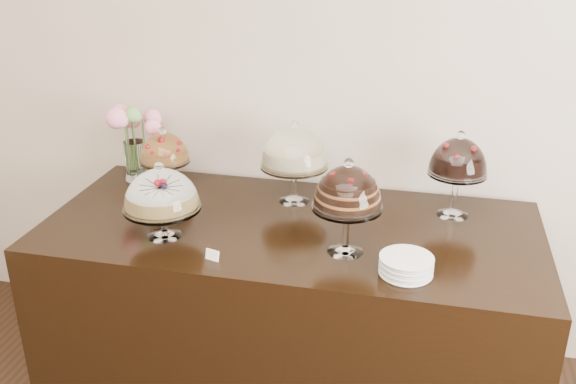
% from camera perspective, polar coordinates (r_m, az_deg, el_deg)
% --- Properties ---
extents(wall_back, '(5.00, 0.04, 3.00)m').
position_cam_1_polar(wall_back, '(3.14, 6.92, 10.95)').
color(wall_back, '#C1B19B').
rests_on(wall_back, ground).
extents(display_counter, '(2.20, 1.00, 0.90)m').
position_cam_1_polar(display_counter, '(3.09, 0.21, -10.42)').
color(display_counter, black).
rests_on(display_counter, ground).
extents(cake_stand_sugar_sponge, '(0.33, 0.33, 0.34)m').
position_cam_1_polar(cake_stand_sugar_sponge, '(2.73, -11.21, -0.09)').
color(cake_stand_sugar_sponge, white).
rests_on(cake_stand_sugar_sponge, display_counter).
extents(cake_stand_choco_layer, '(0.28, 0.28, 0.41)m').
position_cam_1_polar(cake_stand_choco_layer, '(2.54, 5.33, 0.06)').
color(cake_stand_choco_layer, white).
rests_on(cake_stand_choco_layer, display_counter).
extents(cake_stand_cheesecake, '(0.32, 0.32, 0.40)m').
position_cam_1_polar(cake_stand_cheesecake, '(3.00, 0.57, 3.69)').
color(cake_stand_cheesecake, white).
rests_on(cake_stand_cheesecake, display_counter).
extents(cake_stand_dark_choco, '(0.27, 0.27, 0.40)m').
position_cam_1_polar(cake_stand_dark_choco, '(2.95, 14.90, 2.72)').
color(cake_stand_dark_choco, white).
rests_on(cake_stand_dark_choco, display_counter).
extents(cake_stand_fruit_tart, '(0.25, 0.25, 0.32)m').
position_cam_1_polar(cake_stand_fruit_tart, '(3.23, -10.94, 3.59)').
color(cake_stand_fruit_tart, white).
rests_on(cake_stand_fruit_tart, display_counter).
extents(flower_vase, '(0.28, 0.31, 0.41)m').
position_cam_1_polar(flower_vase, '(3.36, -13.66, 5.17)').
color(flower_vase, white).
rests_on(flower_vase, display_counter).
extents(plate_stack, '(0.20, 0.20, 0.07)m').
position_cam_1_polar(plate_stack, '(2.51, 10.46, -6.45)').
color(plate_stack, silver).
rests_on(plate_stack, display_counter).
extents(price_card_left, '(0.06, 0.03, 0.04)m').
position_cam_1_polar(price_card_left, '(2.59, -6.75, -5.59)').
color(price_card_left, white).
rests_on(price_card_left, display_counter).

